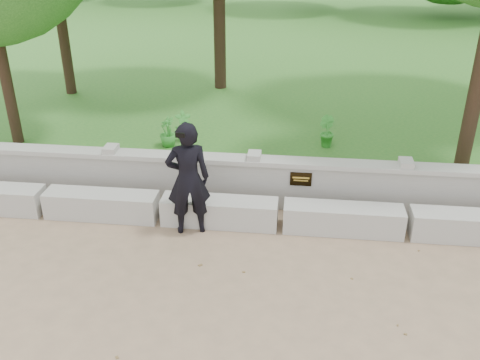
# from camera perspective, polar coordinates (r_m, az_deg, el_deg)

# --- Properties ---
(ground) EXTENTS (80.00, 80.00, 0.00)m
(ground) POSITION_cam_1_polar(r_m,az_deg,el_deg) (7.26, 3.55, -12.91)
(ground) COLOR #917659
(ground) RESTS_ON ground
(lawn) EXTENTS (40.00, 22.00, 0.25)m
(lawn) POSITION_cam_1_polar(r_m,az_deg,el_deg) (20.11, 6.03, 13.62)
(lawn) COLOR #286522
(lawn) RESTS_ON ground
(concrete_bench) EXTENTS (11.90, 0.45, 0.45)m
(concrete_bench) POSITION_cam_1_polar(r_m,az_deg,el_deg) (8.70, 4.34, -3.78)
(concrete_bench) COLOR #A8A59E
(concrete_bench) RESTS_ON ground
(parapet_wall) EXTENTS (12.50, 0.35, 0.90)m
(parapet_wall) POSITION_cam_1_polar(r_m,az_deg,el_deg) (9.20, 4.60, -0.30)
(parapet_wall) COLOR #9D9B95
(parapet_wall) RESTS_ON ground
(man_main) EXTENTS (0.78, 0.71, 1.87)m
(man_main) POSITION_cam_1_polar(r_m,az_deg,el_deg) (8.29, -5.56, 0.13)
(man_main) COLOR black
(man_main) RESTS_ON ground
(shrub_a) EXTENTS (0.42, 0.39, 0.67)m
(shrub_a) POSITION_cam_1_polar(r_m,az_deg,el_deg) (11.37, -6.03, 5.73)
(shrub_a) COLOR #358B2F
(shrub_a) RESTS_ON lawn
(shrub_b) EXTENTS (0.43, 0.45, 0.65)m
(shrub_b) POSITION_cam_1_polar(r_m,az_deg,el_deg) (11.21, 9.17, 5.15)
(shrub_b) COLOR #358B2F
(shrub_b) RESTS_ON lawn
(shrub_d) EXTENTS (0.47, 0.47, 0.63)m
(shrub_d) POSITION_cam_1_polar(r_m,az_deg,el_deg) (11.17, -7.71, 5.12)
(shrub_d) COLOR #358B2F
(shrub_d) RESTS_ON lawn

